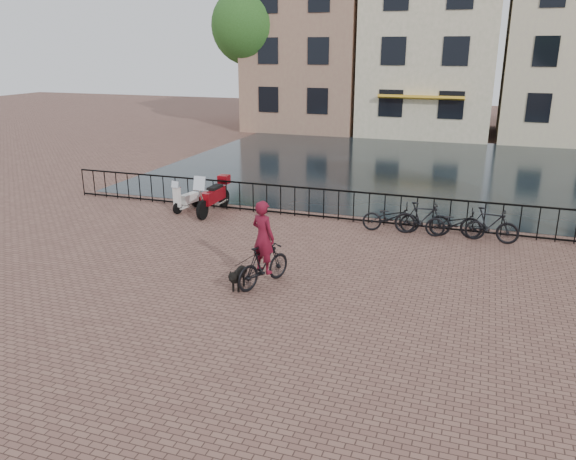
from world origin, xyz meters
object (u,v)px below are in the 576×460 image
(dog, at_px, (238,277))
(scooter, at_px, (187,194))
(cyclist, at_px, (263,249))
(motorcycle, at_px, (213,192))

(dog, xyz_separation_m, scooter, (-4.40, 5.52, 0.30))
(cyclist, distance_m, dog, 0.89)
(cyclist, bearing_deg, dog, 61.61)
(motorcycle, height_order, scooter, motorcycle)
(cyclist, distance_m, motorcycle, 6.41)
(cyclist, xyz_separation_m, motorcycle, (-3.85, 5.12, -0.17))
(cyclist, distance_m, scooter, 7.08)
(dog, distance_m, motorcycle, 6.48)
(dog, bearing_deg, cyclist, 35.30)
(cyclist, xyz_separation_m, dog, (-0.48, -0.40, -0.63))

